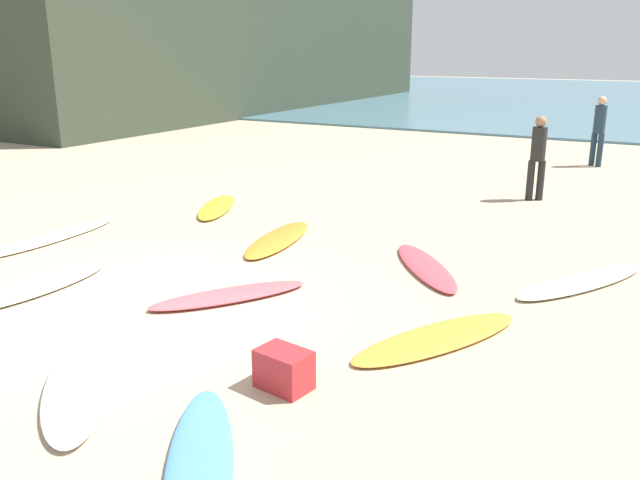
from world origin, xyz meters
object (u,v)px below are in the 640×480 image
Objects in this scene: surfboard_5 at (200,467)px; surfboard_10 at (437,338)px; surfboard_0 at (229,295)px; surfboard_4 at (76,388)px; surfboard_8 at (426,267)px; beach_cooler at (284,369)px; surfboard_7 at (582,281)px; surfboard_9 at (54,237)px; surfboard_1 at (41,285)px; surfboard_3 at (217,207)px; beachgoer_near at (538,154)px; surfboard_2 at (278,239)px; beachgoer_mid at (599,128)px.

surfboard_5 is 2.99m from surfboard_10.
surfboard_0 is 1.02× the size of surfboard_4.
beach_cooler reaches higher than surfboard_8.
surfboard_9 is at bearing 42.02° from surfboard_7.
surfboard_1 reaches higher than surfboard_9.
surfboard_10 is at bearing -169.17° from surfboard_1.
surfboard_0 is 2.47m from surfboard_4.
surfboard_5 is at bearing -78.85° from surfboard_3.
surfboard_3 reaches higher than surfboard_5.
surfboard_0 is 4.45m from surfboard_7.
surfboard_2 is at bearing -149.76° from beachgoer_near.
surfboard_8 is at bearing -142.70° from surfboard_1.
surfboard_3 reaches higher than surfboard_7.
beachgoer_near is 3.50× the size of beach_cooler.
surfboard_5 is 4.66× the size of beach_cooler.
surfboard_0 is at bearing 98.04° from surfboard_2.
surfboard_2 is 10.14m from beachgoer_mid.
surfboard_8 is at bearing 40.40° from surfboard_7.
beachgoer_mid is at bearing -123.48° from surfboard_9.
surfboard_8 is at bearing -123.98° from surfboard_5.
surfboard_1 is 3.51m from surfboard_2.
surfboard_5 is (4.75, -6.36, -0.00)m from surfboard_3.
surfboard_0 is 0.84× the size of surfboard_7.
surfboard_4 is (3.09, -6.00, 0.00)m from surfboard_3.
surfboard_7 is 1.43× the size of beachgoer_near.
surfboard_0 is 1.20× the size of beachgoer_near.
surfboard_3 is 0.85× the size of surfboard_7.
surfboard_8 is (1.68, 2.16, -0.00)m from surfboard_0.
surfboard_3 is 7.94m from surfboard_5.
surfboard_0 reaches higher than surfboard_10.
surfboard_3 is 1.21× the size of beachgoer_near.
beachgoer_near is (-1.56, 4.61, 0.87)m from surfboard_7.
beach_cooler is (1.54, 0.96, 0.13)m from surfboard_4.
surfboard_2 is 2.45m from surfboard_3.
surfboard_8 is 1.27× the size of beachgoer_near.
surfboard_10 is (2.40, 2.54, -0.01)m from surfboard_4.
surfboard_9 is 6.58m from surfboard_10.
surfboard_4 reaches higher than surfboard_1.
surfboard_3 is (-2.13, 1.22, 0.00)m from surfboard_2.
surfboard_1 is 1.12× the size of beachgoer_mid.
surfboard_3 is 1.03× the size of surfboard_4.
surfboard_9 is 1.50× the size of beachgoer_near.
surfboard_9 is (-7.59, -1.85, -0.01)m from surfboard_7.
surfboard_9 is 12.93m from beachgoer_mid.
beachgoer_mid is at bearing 111.60° from surfboard_0.
surfboard_2 is at bearing -6.43° from surfboard_10.
surfboard_2 is at bearing 123.22° from beach_cooler.
surfboard_2 is 3.55m from surfboard_9.
surfboard_8 reaches higher than surfboard_9.
surfboard_7 is at bearing -85.40° from surfboard_10.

